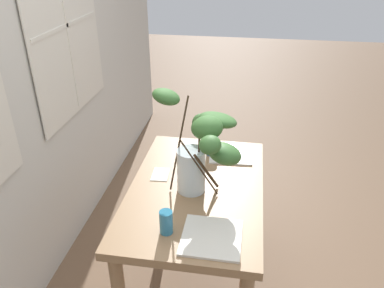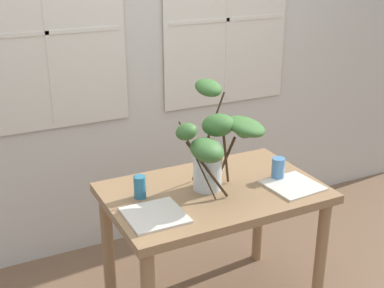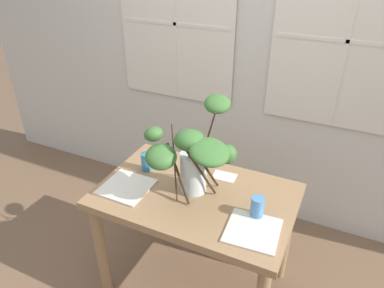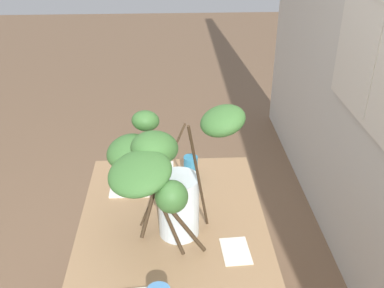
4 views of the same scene
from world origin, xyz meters
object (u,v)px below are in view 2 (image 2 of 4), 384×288
(vase_with_branches, at_px, (216,143))
(plate_square_right, at_px, (293,186))
(drinking_glass_blue_right, at_px, (278,169))
(plate_square_left, at_px, (155,215))
(dining_table, at_px, (214,209))
(drinking_glass_blue_left, at_px, (140,187))

(vase_with_branches, height_order, plate_square_right, vase_with_branches)
(drinking_glass_blue_right, distance_m, plate_square_left, 0.78)
(dining_table, height_order, plate_square_left, plate_square_left)
(drinking_glass_blue_right, height_order, plate_square_right, drinking_glass_blue_right)
(drinking_glass_blue_left, bearing_deg, dining_table, -12.43)
(drinking_glass_blue_right, height_order, plate_square_left, drinking_glass_blue_right)
(plate_square_left, bearing_deg, drinking_glass_blue_right, 6.39)
(drinking_glass_blue_right, xyz_separation_m, plate_square_left, (-0.77, -0.09, -0.06))
(dining_table, relative_size, drinking_glass_blue_left, 9.61)
(drinking_glass_blue_right, relative_size, plate_square_left, 0.44)
(plate_square_left, bearing_deg, dining_table, 18.32)
(dining_table, bearing_deg, drinking_glass_blue_left, 167.57)
(dining_table, distance_m, vase_with_branches, 0.39)
(dining_table, height_order, drinking_glass_blue_right, drinking_glass_blue_right)
(plate_square_left, height_order, plate_square_right, plate_square_left)
(plate_square_right, bearing_deg, dining_table, 157.61)
(vase_with_branches, distance_m, plate_square_left, 0.48)
(vase_with_branches, xyz_separation_m, drinking_glass_blue_right, (0.38, -0.02, -0.21))
(vase_with_branches, bearing_deg, drinking_glass_blue_left, 163.65)
(vase_with_branches, relative_size, plate_square_left, 2.08)
(vase_with_branches, distance_m, plate_square_right, 0.50)
(drinking_glass_blue_left, height_order, plate_square_right, drinking_glass_blue_left)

